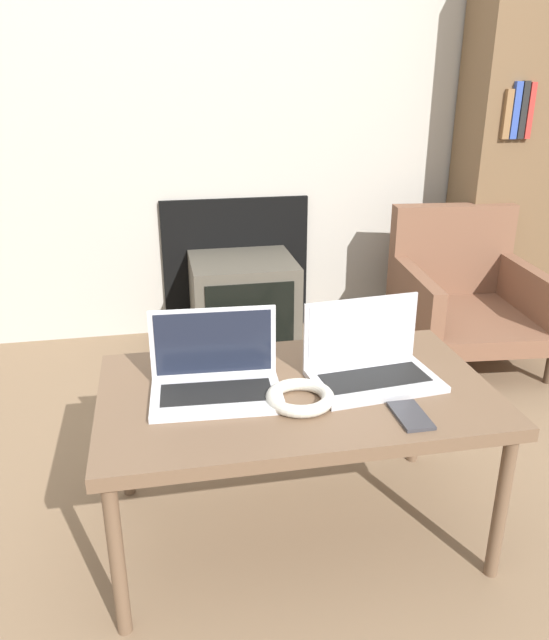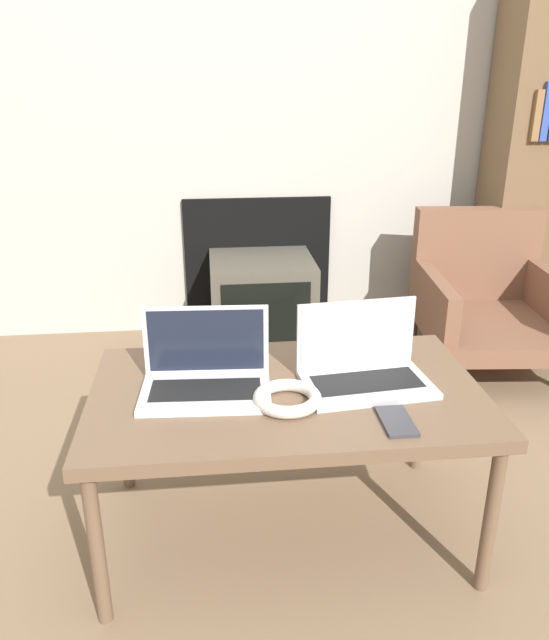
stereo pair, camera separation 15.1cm
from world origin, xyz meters
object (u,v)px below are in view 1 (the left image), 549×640
(phone, at_px, (411,415))
(armchair, at_px, (463,289))
(laptop_left, at_px, (215,376))
(tv, at_px, (243,303))
(headphones, at_px, (300,397))
(laptop_right, at_px, (370,362))

(phone, xyz_separation_m, armchair, (0.80, 1.29, -0.16))
(laptop_left, height_order, armchair, laptop_left)
(phone, height_order, tv, phone)
(laptop_left, height_order, tv, laptop_left)
(headphones, height_order, tv, headphones)
(laptop_left, xyz_separation_m, tv, (0.26, 1.32, -0.30))
(headphones, distance_m, armchair, 1.58)
(laptop_right, bearing_deg, armchair, 46.11)
(headphones, height_order, phone, headphones)
(headphones, relative_size, armchair, 0.24)
(laptop_left, xyz_separation_m, laptop_right, (0.42, -0.00, 0.00))
(laptop_right, bearing_deg, phone, -88.15)
(laptop_right, bearing_deg, headphones, -160.43)
(laptop_left, relative_size, headphones, 1.98)
(armchair, bearing_deg, headphones, -126.86)
(laptop_right, distance_m, tv, 1.36)
(laptop_left, distance_m, headphones, 0.23)
(headphones, xyz_separation_m, tv, (0.06, 1.42, -0.27))
(laptop_left, height_order, laptop_right, same)
(laptop_left, distance_m, tv, 1.38)
(laptop_left, relative_size, tv, 0.72)
(phone, bearing_deg, armchair, 57.95)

